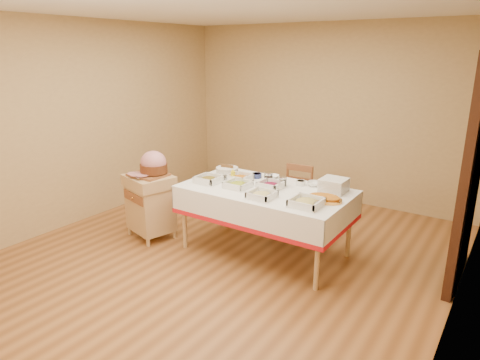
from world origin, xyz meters
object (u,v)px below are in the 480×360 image
(preserve_jar_right, at_px, (283,182))
(bread_basket, at_px, (227,171))
(dining_table, at_px, (265,202))
(butcher_cart, at_px, (150,202))
(dining_chair, at_px, (295,199))
(preserve_jar_left, at_px, (268,178))
(mustard_bottle, at_px, (233,176))
(plate_stack, at_px, (334,185))
(ham_on_board, at_px, (153,165))
(brass_platter, at_px, (324,199))

(preserve_jar_right, xyz_separation_m, bread_basket, (-0.77, 0.02, 0.00))
(dining_table, bearing_deg, bread_basket, 164.04)
(butcher_cart, height_order, preserve_jar_right, preserve_jar_right)
(dining_chair, xyz_separation_m, preserve_jar_left, (-0.08, -0.54, 0.38))
(butcher_cart, bearing_deg, mustard_bottle, 22.31)
(butcher_cart, xyz_separation_m, mustard_bottle, (0.95, 0.39, 0.39))
(preserve_jar_left, xyz_separation_m, mustard_bottle, (-0.36, -0.19, 0.01))
(preserve_jar_right, bearing_deg, dining_chair, 101.72)
(bread_basket, xyz_separation_m, plate_stack, (1.31, 0.12, 0.02))
(dining_chair, relative_size, mustard_bottle, 5.28)
(butcher_cart, bearing_deg, dining_chair, 38.78)
(plate_stack, bearing_deg, dining_chair, 147.86)
(dining_chair, relative_size, ham_on_board, 1.87)
(brass_platter, bearing_deg, preserve_jar_left, 165.96)
(dining_chair, bearing_deg, ham_on_board, -141.20)
(brass_platter, bearing_deg, butcher_cart, -169.44)
(dining_chair, height_order, brass_platter, dining_chair)
(dining_table, relative_size, ham_on_board, 4.04)
(dining_table, bearing_deg, preserve_jar_right, 53.77)
(preserve_jar_left, bearing_deg, ham_on_board, -156.85)
(dining_table, xyz_separation_m, mustard_bottle, (-0.42, -0.01, 0.23))
(bread_basket, height_order, brass_platter, bread_basket)
(ham_on_board, height_order, mustard_bottle, ham_on_board)
(preserve_jar_left, xyz_separation_m, preserve_jar_right, (0.19, -0.01, -0.01))
(dining_table, bearing_deg, butcher_cart, -163.66)
(dining_chair, xyz_separation_m, plate_stack, (0.65, -0.41, 0.40))
(ham_on_board, xyz_separation_m, plate_stack, (1.99, 0.67, -0.07))
(ham_on_board, bearing_deg, butcher_cart, -141.95)
(bread_basket, relative_size, brass_platter, 0.74)
(ham_on_board, xyz_separation_m, preserve_jar_left, (1.26, 0.54, -0.09))
(dining_chair, bearing_deg, preserve_jar_left, -98.03)
(ham_on_board, relative_size, preserve_jar_left, 3.48)
(dining_chair, bearing_deg, preserve_jar_right, -78.28)
(preserve_jar_right, relative_size, bread_basket, 0.41)
(preserve_jar_right, xyz_separation_m, brass_platter, (0.57, -0.18, -0.03))
(dining_table, bearing_deg, brass_platter, -1.46)
(dining_table, bearing_deg, preserve_jar_left, 111.39)
(preserve_jar_left, height_order, mustard_bottle, mustard_bottle)
(ham_on_board, bearing_deg, bread_basket, 39.12)
(preserve_jar_left, bearing_deg, dining_chair, 81.97)
(preserve_jar_right, bearing_deg, butcher_cart, -159.21)
(dining_chair, distance_m, ham_on_board, 1.78)
(ham_on_board, relative_size, bread_basket, 1.69)
(preserve_jar_right, relative_size, mustard_bottle, 0.69)
(plate_stack, bearing_deg, ham_on_board, -161.41)
(dining_chair, xyz_separation_m, brass_platter, (0.68, -0.73, 0.35))
(dining_chair, bearing_deg, dining_table, -90.66)
(dining_table, relative_size, dining_chair, 2.16)
(dining_chair, height_order, preserve_jar_right, preserve_jar_right)
(preserve_jar_left, xyz_separation_m, brass_platter, (0.76, -0.19, -0.04))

